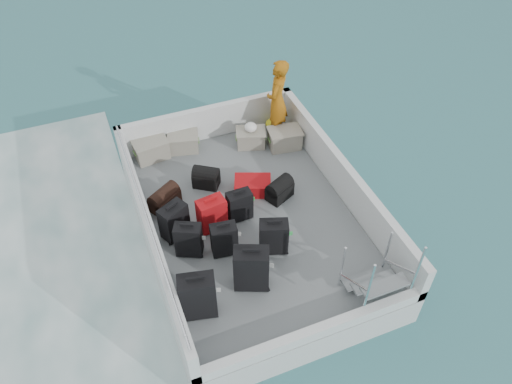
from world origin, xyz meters
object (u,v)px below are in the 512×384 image
at_px(suitcase_3, 251,269).
at_px(crate_3, 285,139).
at_px(crate_1, 184,143).
at_px(passenger, 277,101).
at_px(suitcase_0, 198,297).
at_px(suitcase_7, 240,206).
at_px(crate_0, 151,150).
at_px(suitcase_1, 189,240).
at_px(suitcase_8, 253,186).
at_px(suitcase_4, 224,240).
at_px(suitcase_5, 212,215).
at_px(suitcase_2, 174,222).
at_px(suitcase_6, 274,237).
at_px(crate_2, 251,139).

xyz_separation_m(suitcase_3, crate_3, (1.82, 2.85, -0.21)).
relative_size(crate_1, passenger, 0.33).
bearing_deg(suitcase_0, crate_1, 90.22).
distance_m(suitcase_7, crate_0, 2.37).
bearing_deg(suitcase_1, suitcase_8, 58.69).
bearing_deg(suitcase_4, crate_0, 108.33).
bearing_deg(suitcase_4, suitcase_7, 58.98).
distance_m(suitcase_5, crate_1, 2.18).
distance_m(suitcase_2, suitcase_4, 0.91).
bearing_deg(crate_1, suitcase_8, -62.53).
xyz_separation_m(suitcase_5, suitcase_8, (0.95, 0.58, -0.19)).
relative_size(suitcase_0, passenger, 0.47).
xyz_separation_m(suitcase_2, crate_1, (0.74, 2.10, -0.15)).
distance_m(suitcase_0, suitcase_5, 1.65).
height_order(suitcase_6, crate_0, suitcase_6).
bearing_deg(suitcase_3, passenger, 83.79).
bearing_deg(passenger, suitcase_4, 0.37).
relative_size(suitcase_8, crate_2, 1.20).
bearing_deg(passenger, crate_1, -59.13).
xyz_separation_m(suitcase_8, crate_0, (-1.47, 1.60, 0.06)).
xyz_separation_m(suitcase_0, suitcase_1, (0.18, 1.11, -0.08)).
bearing_deg(suitcase_0, crate_3, 60.93).
height_order(suitcase_1, crate_1, suitcase_1).
bearing_deg(suitcase_7, suitcase_8, 48.04).
relative_size(suitcase_1, suitcase_8, 0.96).
bearing_deg(crate_3, crate_1, 161.09).
distance_m(suitcase_2, crate_2, 2.66).
bearing_deg(suitcase_8, crate_2, 1.94).
relative_size(suitcase_7, crate_0, 0.94).
height_order(suitcase_0, suitcase_5, suitcase_0).
height_order(crate_1, passenger, passenger).
bearing_deg(passenger, suitcase_5, -7.31).
relative_size(suitcase_1, crate_2, 1.16).
xyz_separation_m(suitcase_0, suitcase_5, (0.69, 1.49, -0.08)).
bearing_deg(suitcase_2, suitcase_3, -87.19).
relative_size(suitcase_2, suitcase_4, 1.06).
xyz_separation_m(suitcase_3, passenger, (1.80, 3.24, 0.46)).
distance_m(suitcase_5, passenger, 2.81).
bearing_deg(suitcase_1, passenger, 67.95).
height_order(suitcase_4, crate_3, suitcase_4).
bearing_deg(suitcase_3, crate_0, 124.34).
bearing_deg(crate_0, suitcase_5, -76.43).
relative_size(suitcase_0, suitcase_4, 1.30).
relative_size(suitcase_5, crate_3, 1.04).
bearing_deg(passenger, suitcase_6, 14.56).
height_order(suitcase_3, crate_2, suitcase_3).
relative_size(suitcase_6, passenger, 0.37).
bearing_deg(crate_2, suitcase_3, -111.13).
distance_m(crate_2, passenger, 0.91).
relative_size(suitcase_4, passenger, 0.36).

